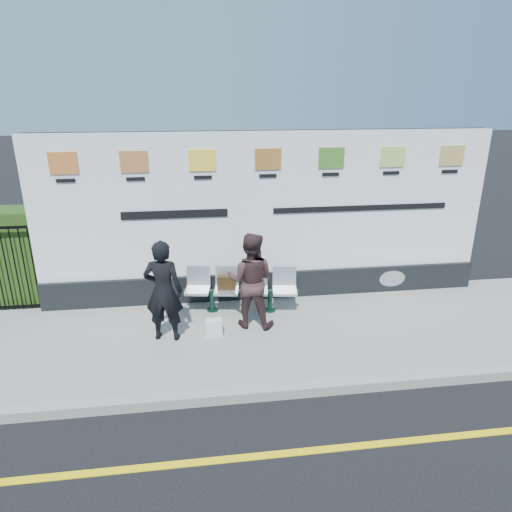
{
  "coord_description": "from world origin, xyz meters",
  "views": [
    {
      "loc": [
        -0.73,
        -3.88,
        3.76
      ],
      "look_at": [
        0.19,
        2.94,
        1.25
      ],
      "focal_mm": 32.0,
      "sensor_mm": 36.0,
      "label": 1
    }
  ],
  "objects": [
    {
      "name": "woman_left",
      "position": [
        -1.28,
        2.5,
        0.92
      ],
      "size": [
        0.64,
        0.48,
        1.6
      ],
      "primitive_type": "imported",
      "rotation": [
        0.0,
        0.0,
        2.97
      ],
      "color": "black",
      "rests_on": "pavement"
    },
    {
      "name": "pavement",
      "position": [
        0.0,
        2.5,
        0.06
      ],
      "size": [
        14.0,
        3.0,
        0.12
      ],
      "primitive_type": "cube",
      "color": "gray",
      "rests_on": "ground"
    },
    {
      "name": "carrier_bag_white",
      "position": [
        -0.54,
        2.5,
        0.25
      ],
      "size": [
        0.26,
        0.16,
        0.26
      ],
      "primitive_type": "cube",
      "color": "silver",
      "rests_on": "pavement"
    },
    {
      "name": "billboard",
      "position": [
        0.5,
        3.85,
        1.42
      ],
      "size": [
        8.0,
        0.3,
        3.0
      ],
      "color": "black",
      "rests_on": "pavement"
    },
    {
      "name": "ground",
      "position": [
        0.0,
        0.0,
        0.0
      ],
      "size": [
        80.0,
        80.0,
        0.0
      ],
      "primitive_type": "plane",
      "color": "black"
    },
    {
      "name": "bench",
      "position": [
        -0.03,
        3.28,
        0.33
      ],
      "size": [
        1.97,
        0.78,
        0.41
      ],
      "primitive_type": null,
      "rotation": [
        0.0,
        0.0,
        -0.14
      ],
      "color": "silver",
      "rests_on": "pavement"
    },
    {
      "name": "yellow_line",
      "position": [
        0.0,
        0.0,
        0.0
      ],
      "size": [
        14.0,
        0.1,
        0.01
      ],
      "primitive_type": "cube",
      "color": "yellow",
      "rests_on": "ground"
    },
    {
      "name": "handbag_brown",
      "position": [
        -0.28,
        3.32,
        0.65
      ],
      "size": [
        0.32,
        0.17,
        0.24
      ],
      "primitive_type": "cube",
      "rotation": [
        0.0,
        0.0,
        -0.12
      ],
      "color": "black",
      "rests_on": "bench"
    },
    {
      "name": "woman_right",
      "position": [
        0.07,
        2.76,
        0.91
      ],
      "size": [
        0.91,
        0.8,
        1.58
      ],
      "primitive_type": "imported",
      "rotation": [
        0.0,
        0.0,
        2.84
      ],
      "color": "#3B2626",
      "rests_on": "pavement"
    },
    {
      "name": "kerb",
      "position": [
        0.0,
        1.0,
        0.07
      ],
      "size": [
        14.0,
        0.18,
        0.14
      ],
      "primitive_type": "cube",
      "color": "gray",
      "rests_on": "ground"
    }
  ]
}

